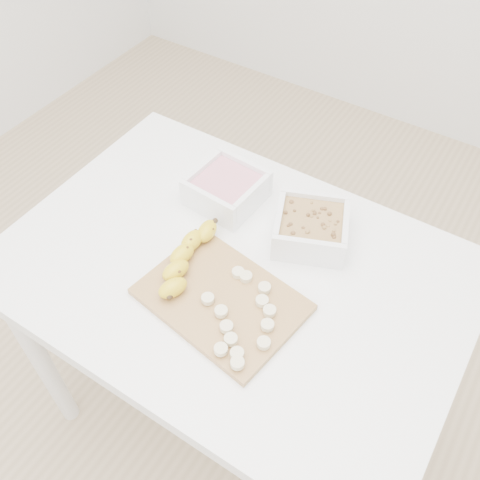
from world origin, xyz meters
The scene contains 7 objects.
ground centered at (0.00, 0.00, 0.00)m, with size 3.50×3.50×0.00m, color #C6AD89.
table centered at (0.00, 0.00, 0.65)m, with size 1.00×0.70×0.75m.
bowl_yogurt centered at (-0.13, 0.17, 0.79)m, with size 0.17×0.17×0.07m.
bowl_granola centered at (0.10, 0.16, 0.79)m, with size 0.20×0.20×0.07m.
cutting_board centered at (0.03, -0.09, 0.76)m, with size 0.32×0.23×0.01m, color #A9774B.
banana centered at (-0.08, -0.06, 0.78)m, with size 0.06×0.22×0.04m, color gold, non-canonical shape.
banana_slices centered at (0.10, -0.11, 0.77)m, with size 0.17×0.21×0.02m.
Camera 1 is at (0.40, -0.59, 1.66)m, focal length 40.00 mm.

